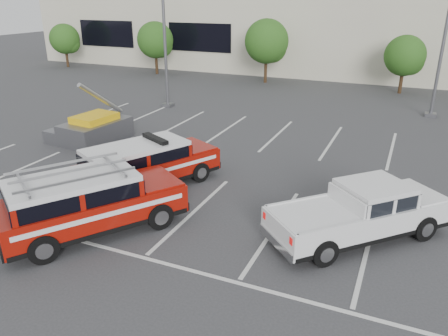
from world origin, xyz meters
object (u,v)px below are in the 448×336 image
object	(u,v)px
light_pole_left	(164,19)
fire_chief_suv	(147,167)
tree_far_left	(66,40)
light_pole_mid	(447,21)
utility_rig	(93,129)
tree_mid_right	(406,57)
convention_building	(357,16)
tree_mid_left	(268,43)
ladder_suv	(90,206)
tree_left	(156,41)
white_pickup	(359,217)

from	to	relation	value
light_pole_left	fire_chief_suv	size ratio (longest dim) A/B	1.89
tree_far_left	light_pole_mid	xyz separation A→B (m)	(31.91, -6.05, 2.68)
light_pole_left	utility_rig	distance (m)	8.67
tree_mid_right	light_pole_mid	distance (m)	6.88
light_pole_mid	convention_building	bearing A→B (deg)	113.26
convention_building	tree_mid_left	bearing A→B (deg)	-117.40
light_pole_left	utility_rig	world-z (taller)	light_pole_left
light_pole_left	tree_mid_right	bearing A→B (deg)	37.50
light_pole_left	ladder_suv	xyz separation A→B (m)	(5.80, -14.25, -4.37)
light_pole_left	tree_left	bearing A→B (deg)	124.52
light_pole_mid	tree_mid_left	bearing A→B (deg)	153.08
tree_mid_left	tree_far_left	bearing A→B (deg)	-180.00
tree_left	ladder_suv	distance (m)	27.49
tree_mid_left	light_pole_left	distance (m)	10.73
tree_left	white_pickup	bearing A→B (deg)	-47.12
ladder_suv	light_pole_mid	bearing A→B (deg)	96.71
white_pickup	utility_rig	size ratio (longest dim) A/B	1.43
tree_far_left	tree_mid_right	bearing A→B (deg)	0.00
fire_chief_suv	ladder_suv	xyz separation A→B (m)	(0.29, -3.43, 0.08)
tree_mid_left	utility_rig	world-z (taller)	tree_mid_left
tree_far_left	tree_mid_left	world-z (taller)	tree_mid_left
light_pole_mid	fire_chief_suv	size ratio (longest dim) A/B	1.89
convention_building	light_pole_mid	world-z (taller)	convention_building
white_pickup	ladder_suv	xyz separation A→B (m)	(-7.24, -2.81, 0.17)
tree_mid_left	white_pickup	bearing A→B (deg)	-65.14
tree_mid_left	utility_rig	xyz separation A→B (m)	(-2.84, -17.38, -2.47)
tree_mid_left	fire_chief_suv	distance (m)	21.13
white_pickup	utility_rig	xyz separation A→B (m)	(-12.79, 4.10, -0.06)
light_pole_left	light_pole_mid	size ratio (longest dim) A/B	1.00
tree_far_left	utility_rig	world-z (taller)	tree_far_left
fire_chief_suv	light_pole_mid	bearing A→B (deg)	84.28
tree_far_left	tree_left	xyz separation A→B (m)	(10.00, 0.00, 0.27)
tree_left	tree_mid_left	xyz separation A→B (m)	(10.00, 0.00, 0.27)
tree_mid_right	light_pole_left	xyz separation A→B (m)	(-13.09, -10.05, 2.68)
tree_mid_right	white_pickup	world-z (taller)	tree_mid_right
ladder_suv	utility_rig	xyz separation A→B (m)	(-5.55, 6.91, -0.24)
tree_mid_right	light_pole_left	bearing A→B (deg)	-142.50
light_pole_left	convention_building	bearing A→B (deg)	67.61
convention_building	light_pole_left	bearing A→B (deg)	-112.39
convention_building	light_pole_mid	xyz separation A→B (m)	(6.82, -15.86, 0.47)
fire_chief_suv	ladder_suv	distance (m)	3.44
light_pole_left	light_pole_mid	xyz separation A→B (m)	(15.00, 4.00, 0.00)
light_pole_mid	fire_chief_suv	world-z (taller)	light_pole_mid
tree_left	white_pickup	size ratio (longest dim) A/B	0.88
light_pole_mid	white_pickup	bearing A→B (deg)	-97.22
tree_mid_left	utility_rig	size ratio (longest dim) A/B	1.38
tree_mid_left	tree_left	bearing A→B (deg)	-180.00
tree_far_left	tree_mid_left	xyz separation A→B (m)	(20.00, 0.00, 0.54)
tree_mid_right	fire_chief_suv	bearing A→B (deg)	-109.96
light_pole_left	utility_rig	bearing A→B (deg)	-88.03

